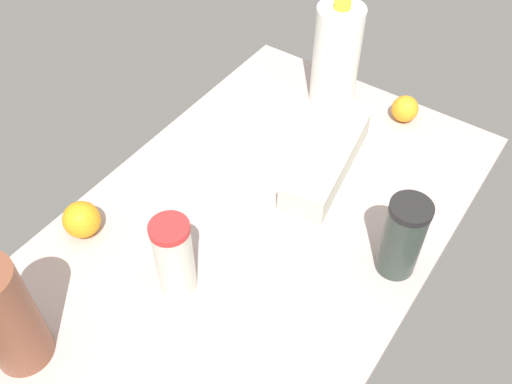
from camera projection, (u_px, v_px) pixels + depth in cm
name	position (u px, v px, depth cm)	size (l,w,h in cm)	color
countertop	(256.00, 226.00, 130.20)	(120.00, 76.00, 3.00)	#B49F9A
shaker_bottle	(403.00, 237.00, 113.88)	(8.50, 8.50, 19.25)	#2F3A33
egg_carton	(326.00, 159.00, 137.48)	(33.99, 10.85, 7.20)	beige
milk_jug	(336.00, 56.00, 148.68)	(12.31, 12.31, 29.45)	white
chocolate_milk_jug	(5.00, 317.00, 98.32)	(10.58, 10.58, 27.11)	brown
tumbler_cup	(174.00, 257.00, 110.95)	(7.84, 7.84, 18.90)	beige
orange_near_front	(82.00, 220.00, 124.16)	(8.22, 8.22, 8.22)	orange
orange_loose	(405.00, 109.00, 150.40)	(7.05, 7.05, 7.05)	orange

